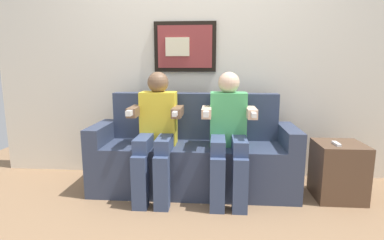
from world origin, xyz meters
TOP-DOWN VIEW (x-y plane):
  - ground_plane at (0.00, 0.00)m, footprint 5.56×5.56m
  - back_wall_assembly at (-0.00, 0.76)m, footprint 4.28×0.10m
  - couch at (0.00, 0.33)m, footprint 1.88×0.58m
  - person_on_left at (-0.32, 0.16)m, footprint 0.46×0.56m
  - person_on_right at (0.32, 0.16)m, footprint 0.46×0.56m
  - side_table_right at (1.29, 0.22)m, footprint 0.40×0.40m
  - spare_remote_on_table at (1.23, 0.16)m, footprint 0.04×0.13m

SIDE VIEW (x-z plane):
  - ground_plane at x=0.00m, z-range 0.00..0.00m
  - side_table_right at x=1.29m, z-range 0.00..0.50m
  - couch at x=0.00m, z-range -0.14..0.76m
  - spare_remote_on_table at x=1.23m, z-range 0.50..0.52m
  - person_on_left at x=-0.32m, z-range 0.05..1.16m
  - person_on_right at x=0.32m, z-range 0.05..1.16m
  - back_wall_assembly at x=0.00m, z-range 0.00..2.60m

